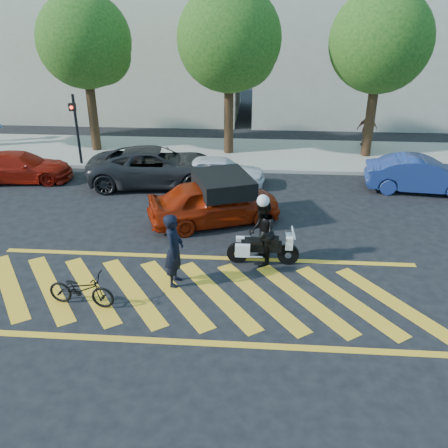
# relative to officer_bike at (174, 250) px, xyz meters

# --- Properties ---
(ground) EXTENTS (90.00, 90.00, 0.00)m
(ground) POSITION_rel_officer_bike_xyz_m (0.64, -0.47, -1.00)
(ground) COLOR black
(ground) RESTS_ON ground
(sidewalk) EXTENTS (60.00, 5.00, 0.15)m
(sidewalk) POSITION_rel_officer_bike_xyz_m (0.64, 11.53, -0.92)
(sidewalk) COLOR #9E998E
(sidewalk) RESTS_ON ground
(crosswalk) EXTENTS (12.33, 4.00, 0.01)m
(crosswalk) POSITION_rel_officer_bike_xyz_m (0.61, -0.47, -0.99)
(crosswalk) COLOR yellow
(crosswalk) RESTS_ON ground
(building_left) EXTENTS (16.00, 8.00, 10.00)m
(building_left) POSITION_rel_officer_bike_xyz_m (-7.36, 20.53, 4.00)
(building_left) COLOR beige
(building_left) RESTS_ON ground
(building_right) EXTENTS (16.00, 8.00, 11.00)m
(building_right) POSITION_rel_officer_bike_xyz_m (9.64, 20.53, 4.50)
(building_right) COLOR beige
(building_right) RESTS_ON ground
(tree_left) EXTENTS (4.20, 4.20, 7.26)m
(tree_left) POSITION_rel_officer_bike_xyz_m (-5.73, 11.60, 4.00)
(tree_left) COLOR black
(tree_left) RESTS_ON ground
(tree_center) EXTENTS (4.60, 4.60, 7.56)m
(tree_center) POSITION_rel_officer_bike_xyz_m (0.77, 11.60, 4.10)
(tree_center) COLOR black
(tree_center) RESTS_ON ground
(tree_right) EXTENTS (4.40, 4.40, 7.41)m
(tree_right) POSITION_rel_officer_bike_xyz_m (7.27, 11.60, 4.05)
(tree_right) COLOR black
(tree_right) RESTS_ON ground
(signal_pole) EXTENTS (0.28, 0.43, 3.20)m
(signal_pole) POSITION_rel_officer_bike_xyz_m (-5.86, 9.27, 0.92)
(signal_pole) COLOR black
(signal_pole) RESTS_ON ground
(officer_bike) EXTENTS (0.52, 0.75, 2.00)m
(officer_bike) POSITION_rel_officer_bike_xyz_m (0.00, 0.00, 0.00)
(officer_bike) COLOR black
(officer_bike) RESTS_ON ground
(bicycle) EXTENTS (1.76, 0.80, 0.89)m
(bicycle) POSITION_rel_officer_bike_xyz_m (-2.13, -1.14, -0.55)
(bicycle) COLOR black
(bicycle) RESTS_ON ground
(police_motorcycle) EXTENTS (2.04, 0.64, 0.90)m
(police_motorcycle) POSITION_rel_officer_bike_xyz_m (2.27, 1.25, -0.51)
(police_motorcycle) COLOR black
(police_motorcycle) RESTS_ON ground
(officer_moto) EXTENTS (0.73, 0.94, 1.93)m
(officer_moto) POSITION_rel_officer_bike_xyz_m (2.25, 1.25, -0.03)
(officer_moto) COLOR black
(officer_moto) RESTS_ON ground
(red_convertible) EXTENTS (4.71, 3.21, 1.49)m
(red_convertible) POSITION_rel_officer_bike_xyz_m (0.68, 3.86, -0.25)
(red_convertible) COLOR #941D06
(red_convertible) RESTS_ON ground
(parked_left) EXTENTS (4.26, 2.08, 1.19)m
(parked_left) POSITION_rel_officer_bike_xyz_m (-7.67, 7.33, -0.40)
(parked_left) COLOR maroon
(parked_left) RESTS_ON ground
(parked_mid_left) EXTENTS (5.64, 3.09, 1.50)m
(parked_mid_left) POSITION_rel_officer_bike_xyz_m (-2.01, 7.36, -0.25)
(parked_mid_left) COLOR black
(parked_mid_left) RESTS_ON ground
(parked_mid_right) EXTENTS (3.66, 1.55, 1.23)m
(parked_mid_right) POSITION_rel_officer_bike_xyz_m (0.55, 7.33, -0.38)
(parked_mid_right) COLOR white
(parked_mid_right) RESTS_ON ground
(parked_right) EXTENTS (4.29, 1.89, 1.37)m
(parked_right) POSITION_rel_officer_bike_xyz_m (8.40, 7.33, -0.31)
(parked_right) COLOR navy
(parked_right) RESTS_ON ground
(pedestrian_right) EXTENTS (1.01, 0.46, 1.70)m
(pedestrian_right) POSITION_rel_officer_bike_xyz_m (7.44, 13.19, 0.00)
(pedestrian_right) COLOR brown
(pedestrian_right) RESTS_ON sidewalk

